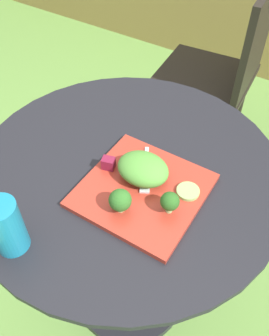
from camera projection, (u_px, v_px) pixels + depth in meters
ground_plane at (130, 290)px, 1.50m from camera, size 12.00×12.00×0.00m
patio_table at (128, 230)px, 1.17m from camera, size 0.81×0.81×0.75m
patio_chair at (225, 66)px, 1.68m from camera, size 0.47×0.47×0.90m
salad_plate at (143, 190)px, 0.89m from camera, size 0.28×0.28×0.01m
drinking_glass at (7, 229)px, 0.75m from camera, size 0.07×0.07×0.13m
fork at (146, 174)px, 0.91m from camera, size 0.09×0.14×0.00m
lettuce_mound at (143, 169)px, 0.88m from camera, size 0.13×0.11×0.06m
broccoli_floret_0 at (120, 200)px, 0.81m from camera, size 0.05×0.05×0.06m
broccoli_floret_1 at (170, 202)px, 0.81m from camera, size 0.04×0.04×0.06m
cucumber_slice_0 at (188, 191)px, 0.87m from camera, size 0.06×0.06×0.01m
beet_chunk_0 at (108, 163)px, 0.92m from camera, size 0.04×0.03×0.03m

